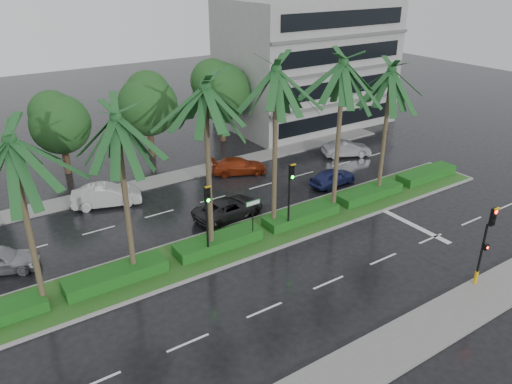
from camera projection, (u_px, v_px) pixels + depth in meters
ground at (272, 241)px, 29.26m from camera, size 120.00×120.00×0.00m
near_sidewalk at (409, 339)px, 21.54m from camera, size 40.00×2.40×0.12m
far_sidewalk at (181, 175)px, 38.29m from camera, size 40.00×2.00×0.12m
median at (262, 233)px, 29.98m from camera, size 36.00×4.00×0.15m
hedge at (262, 228)px, 29.83m from camera, size 35.20×1.40×0.60m
lane_markings at (316, 230)px, 30.48m from camera, size 34.00×13.06×0.01m
palm_row at (243, 99)px, 25.89m from camera, size 26.30×4.20×10.38m
signal_near at (485, 243)px, 24.18m from camera, size 0.34×0.45×4.36m
signal_median_left at (207, 211)px, 26.21m from camera, size 0.34×0.42×4.36m
signal_median_right at (290, 187)px, 29.00m from camera, size 0.34×0.42×4.36m
street_sign at (253, 210)px, 28.23m from camera, size 0.95×0.09×2.60m
bg_trees at (168, 98)px, 41.52m from camera, size 33.11×5.48×7.91m
building at (307, 63)px, 48.97m from camera, size 16.00×10.00×12.00m
car_white at (106, 195)px, 33.35m from camera, size 2.88×4.77×1.48m
car_darkgrey at (229, 208)px, 31.77m from camera, size 2.61×4.90×1.31m
car_red at (239, 166)px, 38.55m from camera, size 3.28×4.56×1.23m
car_blue at (333, 177)px, 36.49m from camera, size 1.68×3.77×1.26m
car_grey at (346, 149)px, 42.00m from camera, size 2.89×4.22×1.32m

